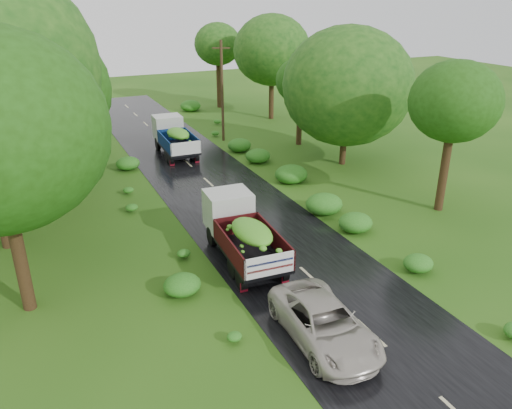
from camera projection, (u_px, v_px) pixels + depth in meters
ground at (371, 333)px, 16.84m from camera, size 120.00×120.00×0.00m
road at (298, 265)px, 21.00m from camera, size 6.50×80.00×0.02m
road_lines at (287, 255)px, 21.83m from camera, size 0.12×69.60×0.00m
truck_near at (241, 229)px, 21.12m from camera, size 2.37×5.84×2.41m
truck_far at (174, 136)px, 34.93m from camera, size 2.20×5.74×2.39m
car at (324, 323)px, 16.23m from camera, size 2.44×4.90×1.33m
utility_pole at (222, 91)px, 37.22m from camera, size 1.23×0.61×7.45m
trees_left at (1, 68)px, 26.63m from camera, size 6.81×32.76×9.77m
trees_right at (305, 69)px, 36.21m from camera, size 5.83×31.74×7.65m
shrubs at (220, 188)px, 28.37m from camera, size 11.90×44.00×0.70m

